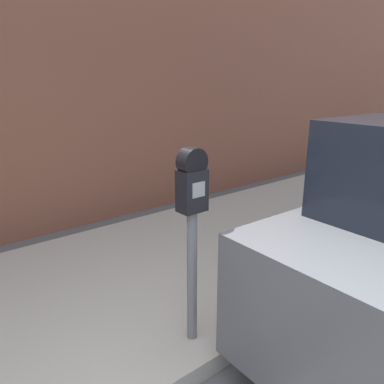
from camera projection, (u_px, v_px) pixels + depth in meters
The scene contains 2 objects.
sidewalk at pixel (74, 304), 3.45m from camera, with size 24.00×2.80×0.15m.
parking_meter at pixel (192, 214), 2.60m from camera, with size 0.20×0.14×1.48m.
Camera 1 is at (-1.05, -0.82, 2.06)m, focal length 35.00 mm.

